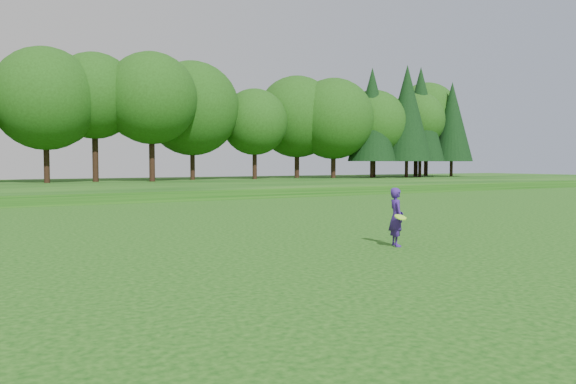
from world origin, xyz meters
TOP-DOWN VIEW (x-y plane):
  - ground at (0.00, 0.00)m, footprint 140.00×140.00m
  - berm at (0.00, 34.00)m, footprint 130.00×30.00m
  - walking_path at (0.00, 20.00)m, footprint 130.00×1.60m
  - treeline at (0.00, 38.00)m, footprint 104.00×7.00m
  - woman at (2.04, -0.44)m, footprint 0.63×0.87m

SIDE VIEW (x-z plane):
  - ground at x=0.00m, z-range 0.00..0.00m
  - walking_path at x=0.00m, z-range 0.00..0.04m
  - berm at x=0.00m, z-range 0.00..0.60m
  - woman at x=2.04m, z-range 0.00..1.57m
  - treeline at x=0.00m, z-range 0.60..15.60m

